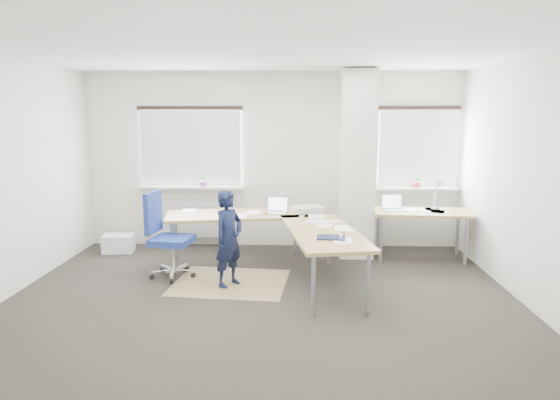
{
  "coord_description": "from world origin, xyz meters",
  "views": [
    {
      "loc": [
        0.4,
        -5.51,
        2.14
      ],
      "look_at": [
        0.18,
        0.9,
        1.04
      ],
      "focal_mm": 32.0,
      "sensor_mm": 36.0,
      "label": 1
    }
  ],
  "objects_px": {
    "desk_side": "(421,214)",
    "person": "(229,239)",
    "desk_main": "(281,224)",
    "task_chair": "(169,253)"
  },
  "relations": [
    {
      "from": "person",
      "to": "desk_main",
      "type": "bearing_deg",
      "value": -16.13
    },
    {
      "from": "task_chair",
      "to": "person",
      "type": "relative_size",
      "value": 0.94
    },
    {
      "from": "desk_side",
      "to": "person",
      "type": "xyz_separation_m",
      "value": [
        -2.69,
        -1.29,
        -0.08
      ]
    },
    {
      "from": "desk_main",
      "to": "person",
      "type": "relative_size",
      "value": 2.31
    },
    {
      "from": "desk_side",
      "to": "person",
      "type": "distance_m",
      "value": 2.98
    },
    {
      "from": "desk_side",
      "to": "person",
      "type": "relative_size",
      "value": 1.19
    },
    {
      "from": "desk_main",
      "to": "desk_side",
      "type": "height_order",
      "value": "desk_side"
    },
    {
      "from": "desk_side",
      "to": "task_chair",
      "type": "height_order",
      "value": "desk_side"
    },
    {
      "from": "task_chair",
      "to": "person",
      "type": "height_order",
      "value": "person"
    },
    {
      "from": "task_chair",
      "to": "person",
      "type": "distance_m",
      "value": 0.95
    }
  ]
}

